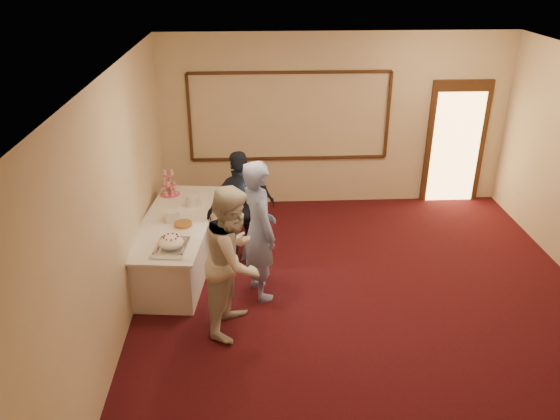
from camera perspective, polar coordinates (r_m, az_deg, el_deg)
The scene contains 14 objects.
floor at distance 7.12m, azimuth 9.40°, elevation -10.73°, with size 7.00×7.00×0.00m, color black.
room_walls at distance 6.15m, azimuth 10.73°, elevation 4.69°, with size 6.04×7.04×3.02m.
wall_molding at distance 9.44m, azimuth 1.00°, elevation 9.71°, with size 3.45×0.04×1.55m.
doorway at distance 10.21m, azimuth 17.87°, elevation 6.65°, with size 1.05×0.07×2.20m.
buffet_table at distance 7.91m, azimuth -10.58°, elevation -3.49°, with size 1.19×2.51×0.77m.
pavlova_tray at distance 6.94m, azimuth -11.27°, elevation -3.54°, with size 0.42×0.56×0.19m.
cupcake_stand at distance 8.50m, azimuth -11.50°, elevation 2.58°, with size 0.30×0.30×0.44m.
plate_stack_a at distance 7.66m, azimuth -11.17°, elevation -0.61°, with size 0.20×0.20×0.17m.
plate_stack_b at distance 8.07m, azimuth -9.02°, elevation 0.96°, with size 0.21×0.21×0.17m.
tart at distance 7.53m, azimuth -10.09°, elevation -1.51°, with size 0.28×0.28×0.06m.
man at distance 6.95m, azimuth -2.21°, elevation -2.14°, with size 0.69×0.45×1.89m, color #869AD6.
woman at distance 6.38m, azimuth -4.81°, elevation -5.21°, with size 0.89×0.70×1.84m, color silver.
guest at distance 7.72m, azimuth -4.04°, elevation 0.07°, with size 1.01×0.42×1.72m, color black.
camera_flash at distance 7.36m, azimuth -2.95°, elevation 2.31°, with size 0.07×0.04×0.05m, color white.
Camera 1 is at (-1.43, -5.59, 4.16)m, focal length 35.00 mm.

